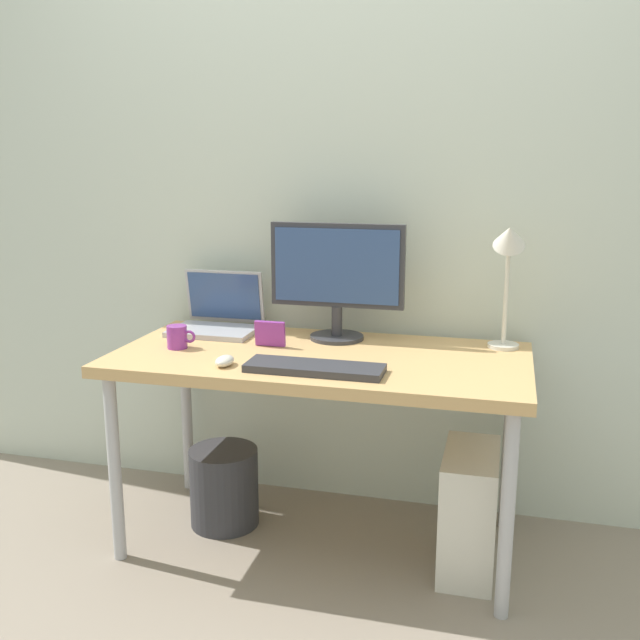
% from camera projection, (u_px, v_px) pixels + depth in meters
% --- Properties ---
extents(ground_plane, '(6.00, 6.00, 0.00)m').
position_uv_depth(ground_plane, '(320.00, 541.00, 2.65)').
color(ground_plane, gray).
extents(back_wall, '(4.40, 0.04, 2.60)m').
position_uv_depth(back_wall, '(347.00, 177.00, 2.74)').
color(back_wall, silver).
rests_on(back_wall, ground_plane).
extents(desk, '(1.42, 0.69, 0.71)m').
position_uv_depth(desk, '(320.00, 371.00, 2.50)').
color(desk, tan).
rests_on(desk, ground_plane).
extents(monitor, '(0.50, 0.20, 0.43)m').
position_uv_depth(monitor, '(337.00, 274.00, 2.63)').
color(monitor, '#333338').
rests_on(monitor, desk).
extents(laptop, '(0.32, 0.26, 0.23)m').
position_uv_depth(laptop, '(218.00, 316.00, 2.81)').
color(laptop, '#B2B2B7').
rests_on(laptop, desk).
extents(desk_lamp, '(0.11, 0.16, 0.47)m').
position_uv_depth(desk_lamp, '(508.00, 256.00, 2.47)').
color(desk_lamp, silver).
rests_on(desk_lamp, desk).
extents(keyboard, '(0.44, 0.14, 0.02)m').
position_uv_depth(keyboard, '(315.00, 368.00, 2.28)').
color(keyboard, '#333338').
rests_on(keyboard, desk).
extents(mouse, '(0.06, 0.09, 0.03)m').
position_uv_depth(mouse, '(225.00, 361.00, 2.34)').
color(mouse, silver).
rests_on(mouse, desk).
extents(coffee_mug, '(0.11, 0.07, 0.08)m').
position_uv_depth(coffee_mug, '(178.00, 337.00, 2.55)').
color(coffee_mug, purple).
rests_on(coffee_mug, desk).
extents(photo_frame, '(0.11, 0.03, 0.09)m').
position_uv_depth(photo_frame, '(270.00, 334.00, 2.57)').
color(photo_frame, purple).
rests_on(photo_frame, desk).
extents(computer_tower, '(0.18, 0.36, 0.42)m').
position_uv_depth(computer_tower, '(469.00, 510.00, 2.43)').
color(computer_tower, silver).
rests_on(computer_tower, ground_plane).
extents(wastebasket, '(0.26, 0.26, 0.30)m').
position_uv_depth(wastebasket, '(224.00, 487.00, 2.74)').
color(wastebasket, '#333338').
rests_on(wastebasket, ground_plane).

